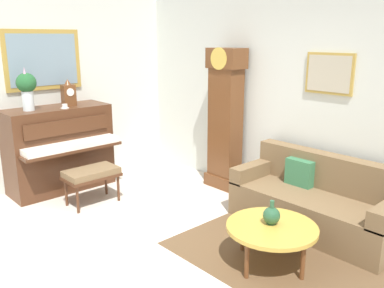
% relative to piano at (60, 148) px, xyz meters
% --- Properties ---
extents(ground_plane, '(6.40, 6.00, 0.10)m').
position_rel_piano_xyz_m(ground_plane, '(2.23, -0.30, -0.66)').
color(ground_plane, beige).
extents(wall_left, '(0.13, 4.90, 2.80)m').
position_rel_piano_xyz_m(wall_left, '(-0.37, -0.30, 0.80)').
color(wall_left, silver).
rests_on(wall_left, ground_plane).
extents(wall_back, '(5.30, 0.13, 2.80)m').
position_rel_piano_xyz_m(wall_back, '(2.25, 2.10, 0.79)').
color(wall_back, silver).
rests_on(wall_back, ground_plane).
extents(area_rug, '(2.10, 1.50, 0.01)m').
position_rel_piano_xyz_m(area_rug, '(3.30, 0.76, -0.61)').
color(area_rug, brown).
rests_on(area_rug, ground_plane).
extents(piano, '(0.87, 1.44, 1.21)m').
position_rel_piano_xyz_m(piano, '(0.00, 0.00, 0.00)').
color(piano, '#4C2B19').
rests_on(piano, ground_plane).
extents(piano_bench, '(0.42, 0.70, 0.48)m').
position_rel_piano_xyz_m(piano_bench, '(0.79, 0.05, -0.21)').
color(piano_bench, '#4C2B19').
rests_on(piano_bench, ground_plane).
extents(grandfather_clock, '(0.52, 0.34, 2.03)m').
position_rel_piano_xyz_m(grandfather_clock, '(1.53, 1.83, 0.35)').
color(grandfather_clock, brown).
rests_on(grandfather_clock, ground_plane).
extents(couch, '(1.90, 0.80, 0.84)m').
position_rel_piano_xyz_m(couch, '(3.18, 1.62, -0.30)').
color(couch, brown).
rests_on(couch, ground_plane).
extents(coffee_table, '(0.88, 0.88, 0.41)m').
position_rel_piano_xyz_m(coffee_table, '(3.32, 0.58, -0.23)').
color(coffee_table, gold).
rests_on(coffee_table, ground_plane).
extents(mantel_clock, '(0.13, 0.18, 0.38)m').
position_rel_piano_xyz_m(mantel_clock, '(0.00, 0.19, 0.77)').
color(mantel_clock, brown).
rests_on(mantel_clock, piano).
extents(flower_vase, '(0.26, 0.26, 0.58)m').
position_rel_piano_xyz_m(flower_vase, '(0.00, -0.38, 0.91)').
color(flower_vase, silver).
rests_on(flower_vase, piano).
extents(teacup, '(0.12, 0.12, 0.06)m').
position_rel_piano_xyz_m(teacup, '(0.16, 0.05, 0.62)').
color(teacup, white).
rests_on(teacup, piano).
extents(green_jug, '(0.17, 0.17, 0.24)m').
position_rel_piano_xyz_m(green_jug, '(3.29, 0.61, -0.11)').
color(green_jug, '#234C33').
rests_on(green_jug, coffee_table).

